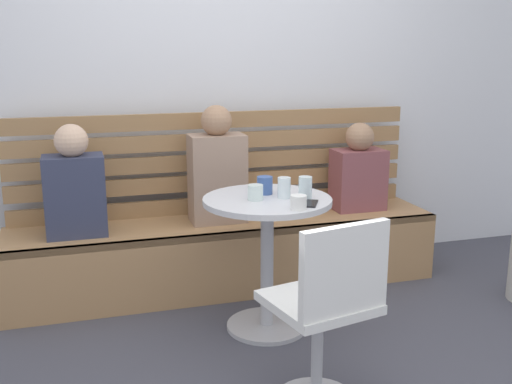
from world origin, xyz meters
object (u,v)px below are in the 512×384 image
object	(u,v)px
booth_bench	(227,254)
person_adult	(217,170)
person_child_middle	(358,172)
cup_ceramic_white	(298,202)
cup_water_clear	(284,188)
person_child_left	(74,187)
phone_on_table	(310,204)
cup_mug_blue	(265,185)
cafe_table	(267,238)
white_chair	(327,309)
cup_glass_tall	(305,188)
cup_glass_short	(255,192)

from	to	relation	value
booth_bench	person_adult	size ratio (longest dim) A/B	3.70
person_child_middle	cup_ceramic_white	distance (m)	1.23
person_adult	cup_water_clear	xyz separation A→B (m)	(0.20, -0.69, 0.03)
person_child_left	phone_on_table	xyz separation A→B (m)	(1.13, -0.81, 0.02)
cup_water_clear	cup_ceramic_white	xyz separation A→B (m)	(-0.01, -0.24, -0.02)
cup_mug_blue	phone_on_table	xyz separation A→B (m)	(0.15, -0.28, -0.04)
cafe_table	cup_ceramic_white	xyz separation A→B (m)	(0.07, -0.26, 0.26)
white_chair	cup_mug_blue	xyz separation A→B (m)	(0.02, 0.90, 0.32)
person_child_middle	cup_glass_tall	bearing A→B (deg)	-131.77
cup_glass_short	cup_glass_tall	world-z (taller)	cup_glass_tall
cup_mug_blue	cup_glass_tall	distance (m)	0.24
cup_mug_blue	cup_glass_tall	xyz separation A→B (m)	(0.16, -0.17, 0.01)
white_chair	person_child_middle	xyz separation A→B (m)	(0.86, 1.49, 0.23)
white_chair	person_adult	xyz separation A→B (m)	(-0.11, 1.47, 0.30)
booth_bench	cup_glass_short	bearing A→B (deg)	-90.93
cup_mug_blue	booth_bench	bearing A→B (deg)	97.81
cafe_table	cup_water_clear	size ratio (longest dim) A/B	6.73
person_adult	cup_water_clear	distance (m)	0.72
person_child_middle	cup_glass_short	xyz separation A→B (m)	(-0.93, -0.70, 0.08)
cafe_table	cup_glass_tall	xyz separation A→B (m)	(0.18, -0.09, 0.28)
cafe_table	phone_on_table	bearing A→B (deg)	-49.03
cup_glass_short	person_child_middle	bearing A→B (deg)	36.96
cafe_table	cup_glass_tall	distance (m)	0.34
person_adult	cup_water_clear	world-z (taller)	person_adult
cup_glass_short	cup_ceramic_white	bearing A→B (deg)	-58.46
person_adult	phone_on_table	xyz separation A→B (m)	(0.28, -0.85, -0.02)
cup_glass_short	booth_bench	bearing A→B (deg)	89.07
booth_bench	white_chair	size ratio (longest dim) A/B	3.18
cup_water_clear	cup_glass_short	world-z (taller)	cup_water_clear
cup_glass_tall	phone_on_table	bearing A→B (deg)	-97.81
cup_mug_blue	cafe_table	bearing A→B (deg)	-99.04
cup_mug_blue	cup_glass_tall	bearing A→B (deg)	-46.54
cafe_table	person_child_left	bearing A→B (deg)	147.49
person_child_left	person_child_middle	size ratio (longest dim) A/B	1.11
cup_glass_short	cup_glass_tall	xyz separation A→B (m)	(0.25, -0.06, 0.02)
cup_ceramic_white	cup_glass_tall	world-z (taller)	cup_glass_tall
phone_on_table	person_child_middle	bearing A→B (deg)	-100.41
cup_glass_tall	person_adult	bearing A→B (deg)	111.52
booth_bench	cup_water_clear	size ratio (longest dim) A/B	24.55
white_chair	cup_glass_tall	xyz separation A→B (m)	(0.18, 0.73, 0.34)
cup_glass_short	phone_on_table	world-z (taller)	cup_glass_short
cup_glass_short	cup_mug_blue	xyz separation A→B (m)	(0.09, 0.11, 0.01)
white_chair	person_child_left	distance (m)	1.74
person_child_middle	cafe_table	bearing A→B (deg)	-141.76
cup_water_clear	cup_mug_blue	xyz separation A→B (m)	(-0.07, 0.12, -0.01)
white_chair	person_child_middle	size ratio (longest dim) A/B	1.45
cup_mug_blue	cup_glass_tall	size ratio (longest dim) A/B	0.79
cup_ceramic_white	cup_water_clear	bearing A→B (deg)	87.83
cafe_table	person_child_left	world-z (taller)	person_child_left
white_chair	cup_ceramic_white	bearing A→B (deg)	82.10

